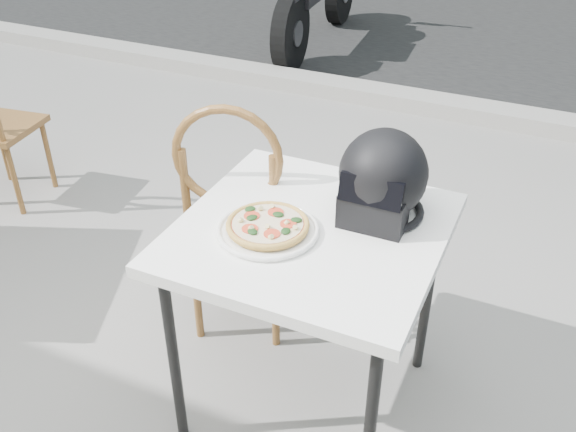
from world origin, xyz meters
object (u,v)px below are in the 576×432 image
at_px(plate, 268,230).
at_px(cafe_chair_main, 237,210).
at_px(cafe_table_main, 310,245).
at_px(helmet, 382,180).
at_px(pizza, 268,224).

bearing_deg(plate, cafe_chair_main, 132.16).
height_order(cafe_table_main, helmet, helmet).
xyz_separation_m(cafe_table_main, plate, (-0.12, -0.09, 0.08)).
bearing_deg(helmet, pizza, -139.46).
bearing_deg(cafe_chair_main, helmet, 155.48).
xyz_separation_m(cafe_table_main, pizza, (-0.12, -0.09, 0.11)).
distance_m(cafe_table_main, pizza, 0.18).
distance_m(cafe_table_main, plate, 0.17).
xyz_separation_m(helmet, cafe_chair_main, (-0.62, 0.09, -0.33)).
relative_size(plate, pizza, 1.45).
height_order(helmet, cafe_chair_main, helmet).
relative_size(pizza, cafe_chair_main, 0.28).
relative_size(cafe_table_main, pizza, 2.79).
xyz_separation_m(cafe_table_main, helmet, (0.18, 0.17, 0.21)).
bearing_deg(cafe_chair_main, cafe_table_main, 132.79).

